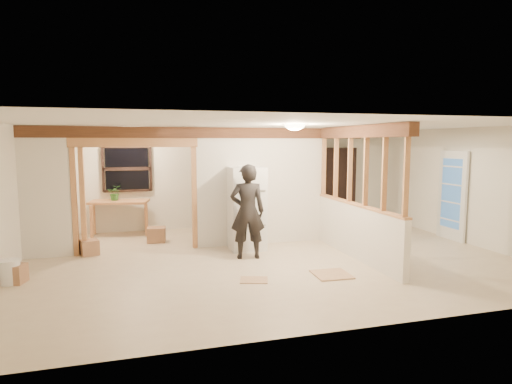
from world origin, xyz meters
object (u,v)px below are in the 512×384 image
object	(u,v)px
refrigerator	(247,208)
woman	(247,211)
work_table	(120,218)
bookshelf	(336,185)
shop_vac	(56,233)

from	to	relation	value
refrigerator	woman	distance (m)	0.71
work_table	bookshelf	distance (m)	5.67
refrigerator	woman	bearing A→B (deg)	-103.04
refrigerator	shop_vac	distance (m)	4.07
shop_vac	bookshelf	xyz separation A→B (m)	(6.90, 0.91, 0.73)
refrigerator	woman	xyz separation A→B (m)	(-0.16, -0.69, 0.05)
work_table	refrigerator	bearing A→B (deg)	-27.54
work_table	bookshelf	bearing A→B (deg)	12.80
shop_vac	bookshelf	size ratio (longest dim) A/B	0.29
refrigerator	work_table	xyz separation A→B (m)	(-2.56, 2.07, -0.43)
work_table	shop_vac	world-z (taller)	work_table
woman	work_table	distance (m)	3.69
shop_vac	work_table	bearing A→B (deg)	31.65
work_table	bookshelf	world-z (taller)	bookshelf
woman	bookshelf	distance (m)	4.35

